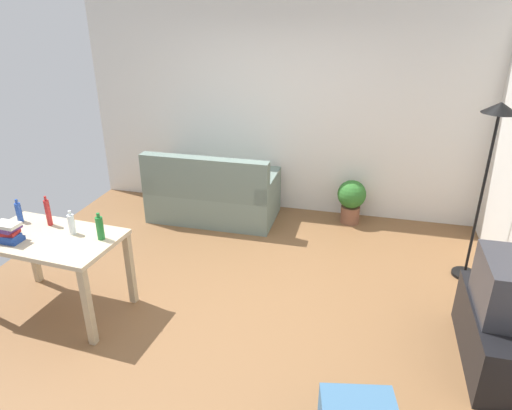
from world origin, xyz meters
The scene contains 13 objects.
ground_plane centered at (0.00, 0.00, -0.01)m, with size 5.20×4.40×0.02m, color brown.
wall_rear centered at (0.00, 2.20, 1.35)m, with size 5.20×0.10×2.70m, color silver.
couch centered at (-0.76, 1.59, 0.31)m, with size 1.61×0.84×0.92m.
tv_stand centered at (2.25, -0.37, 0.24)m, with size 0.44×1.10×0.48m.
tv centered at (2.25, -0.37, 0.70)m, with size 0.41×0.60×0.44m.
torchiere_lamp centered at (2.25, 0.91, 1.41)m, with size 0.32×0.32×1.81m.
desk centered at (-1.47, -0.61, 0.65)m, with size 1.25×0.79×0.76m.
potted_plant centered at (1.00, 1.90, 0.33)m, with size 0.36×0.36×0.57m.
bottle_blue centered at (-1.92, -0.42, 0.86)m, with size 0.05×0.05×0.22m.
bottle_red centered at (-1.61, -0.41, 0.89)m, with size 0.05×0.05×0.28m.
bottle_clear centered at (-1.30, -0.51, 0.86)m, with size 0.06×0.06×0.22m.
bottle_green centered at (-1.01, -0.54, 0.87)m, with size 0.06×0.06×0.24m.
book_stack centered at (-1.74, -0.77, 0.85)m, with size 0.23×0.18×0.18m.
Camera 1 is at (1.13, -3.59, 2.64)m, focal length 32.24 mm.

